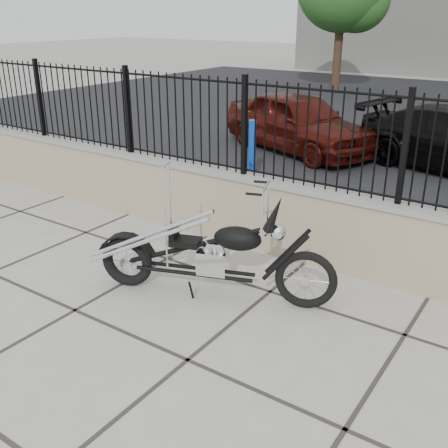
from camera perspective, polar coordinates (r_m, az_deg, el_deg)
The scene contains 6 objects.
ground_plane at distance 4.88m, azimuth -3.99°, elevation -14.58°, with size 90.00×90.00×0.00m, color #99968E.
retaining_wall at distance 6.53m, azimuth 9.52°, elevation -0.04°, with size 14.00×0.36×0.96m, color gray.
iron_fence at distance 6.21m, azimuth 10.15°, elevation 9.22°, with size 14.00×0.08×1.20m, color black.
chopper_motorcycle at distance 5.51m, azimuth -1.76°, elevation -0.97°, with size 2.50×0.44×1.50m, color black, non-canonical shape.
car_red at distance 11.84m, azimuth 8.07°, elevation 10.93°, with size 1.53×3.80×1.30m, color #3E0E08.
bollard_a at distance 9.55m, azimuth 3.07°, elevation 7.90°, with size 0.14×0.14×1.13m, color #0D24C5.
Camera 1 is at (2.47, -3.04, 2.92)m, focal length 42.00 mm.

